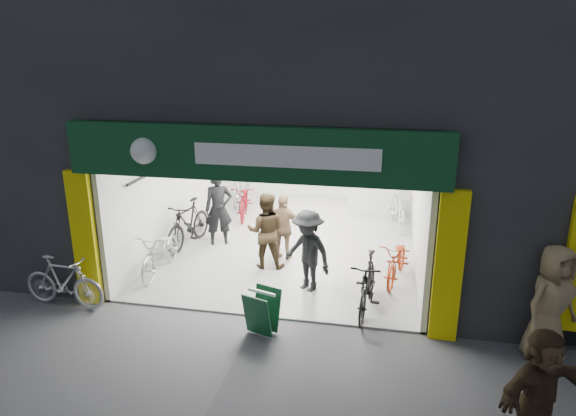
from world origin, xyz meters
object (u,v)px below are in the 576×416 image
(parked_bike, at_px, (64,282))
(pedestrian_near, at_px, (551,303))
(bike_right_front, at_px, (368,285))
(sandwich_board, at_px, (262,311))
(bike_left_front, at_px, (161,252))

(parked_bike, relative_size, pedestrian_near, 0.89)
(bike_right_front, bearing_deg, sandwich_board, -142.02)
(parked_bike, relative_size, sandwich_board, 2.19)
(parked_bike, bearing_deg, bike_right_front, -76.59)
(bike_right_front, height_order, pedestrian_near, pedestrian_near)
(pedestrian_near, bearing_deg, bike_left_front, 131.58)
(bike_right_front, distance_m, sandwich_board, 2.04)
(bike_right_front, relative_size, parked_bike, 1.08)
(bike_left_front, bearing_deg, sandwich_board, -37.49)
(parked_bike, bearing_deg, bike_left_front, -28.36)
(pedestrian_near, bearing_deg, bike_right_front, 127.55)
(bike_left_front, height_order, bike_right_front, bike_right_front)
(bike_left_front, xyz_separation_m, sandwich_board, (2.74, -1.97, -0.07))
(bike_left_front, bearing_deg, pedestrian_near, -15.50)
(pedestrian_near, relative_size, sandwich_board, 2.45)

